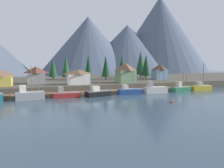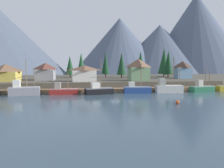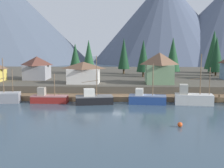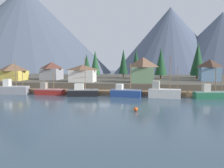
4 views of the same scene
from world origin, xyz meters
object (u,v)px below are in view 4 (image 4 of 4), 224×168
house_blue (210,70)px  conifer_mid_left (161,61)px  fishing_boat_green (210,94)px  house_yellow (13,72)px  fishing_boat_black (83,92)px  fishing_boat_grey (13,89)px  fishing_boat_blue (125,92)px  house_green (143,70)px  house_white (83,73)px  conifer_mid_right (198,59)px  conifer_back_left (123,61)px  conifer_back_right (136,62)px  channel_buoy (136,109)px  conifer_near_right (95,63)px  conifer_centre (87,64)px  conifer_near_left (198,61)px  house_grey (52,71)px  fishing_boat_white (164,92)px  fishing_boat_red (49,91)px

house_blue → conifer_mid_left: conifer_mid_left is taller
fishing_boat_green → house_yellow: house_yellow is taller
fishing_boat_black → conifer_mid_left: 35.47m
fishing_boat_grey → fishing_boat_blue: (28.73, -0.00, -0.25)m
house_green → house_white: bearing=-178.7°
house_blue → fishing_boat_black: bearing=-148.8°
conifer_mid_right → house_yellow: bearing=-159.3°
conifer_back_left → conifer_back_right: (5.29, -8.63, -0.35)m
house_yellow → conifer_back_left: (33.30, 20.19, 3.36)m
house_white → conifer_mid_right: 45.54m
conifer_back_left → conifer_mid_right: bearing=6.0°
fishing_boat_green → channel_buoy: (-15.50, -16.43, -0.70)m
conifer_near_right → conifer_mid_right: (38.04, 5.81, 1.52)m
fishing_boat_green → conifer_back_right: 32.12m
conifer_back_left → conifer_back_right: 10.13m
conifer_centre → house_blue: bearing=-21.1°
fishing_boat_grey → conifer_near_left: (50.38, 28.52, 7.36)m
house_green → conifer_back_right: 14.54m
house_grey → conifer_near_right: (12.03, 12.29, 2.71)m
house_green → conifer_near_left: bearing=43.6°
house_blue → conifer_near_right: bearing=163.7°
house_yellow → conifer_mid_right: 65.38m
house_blue → fishing_boat_green: bearing=-103.4°
fishing_boat_blue → conifer_near_left: size_ratio=0.71×
fishing_boat_black → house_yellow: 31.18m
fishing_boat_blue → conifer_near_right: size_ratio=0.77×
conifer_mid_right → conifer_centre: (-42.87, -0.34, -2.10)m
fishing_boat_white → conifer_back_left: size_ratio=0.90×
fishing_boat_red → fishing_boat_blue: (19.28, -0.44, 0.11)m
house_green → conifer_back_right: bearing=101.0°
house_yellow → conifer_near_right: (22.98, 17.27, 2.92)m
conifer_near_left → fishing_boat_black: bearing=-137.8°
house_blue → house_green: (-19.94, -8.63, 0.25)m
conifer_near_right → conifer_centre: 7.33m
conifer_mid_left → fishing_boat_red: bearing=-136.1°
house_green → conifer_mid_right: bearing=52.5°
fishing_boat_blue → conifer_back_right: (0.99, 25.59, 7.23)m
fishing_boat_blue → conifer_back_right: 26.61m
conifer_back_right → channel_buoy: bearing=-86.8°
house_blue → conifer_back_left: 31.45m
fishing_boat_black → channel_buoy: size_ratio=13.33×
house_grey → house_green: 31.31m
fishing_boat_grey → fishing_boat_green: (47.59, -0.11, -0.24)m
house_green → conifer_back_left: 24.25m
fishing_boat_black → conifer_near_right: (-4.32, 31.74, 7.15)m
fishing_boat_blue → fishing_boat_white: size_ratio=0.81×
house_white → channel_buoy: 32.79m
fishing_boat_red → channel_buoy: bearing=-35.4°
conifer_near_right → channel_buoy: 51.71m
house_yellow → fishing_boat_black: bearing=-27.9°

